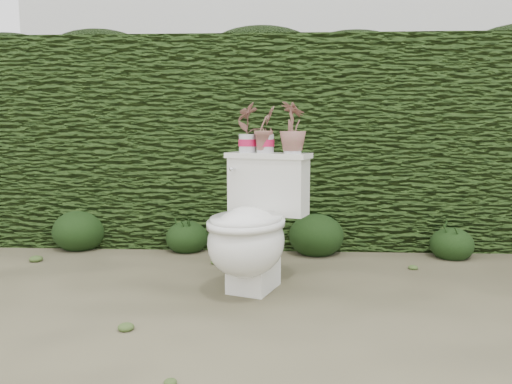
{
  "coord_description": "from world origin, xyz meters",
  "views": [
    {
      "loc": [
        0.15,
        -2.58,
        0.92
      ],
      "look_at": [
        0.01,
        0.32,
        0.55
      ],
      "focal_mm": 35.0,
      "sensor_mm": 36.0,
      "label": 1
    }
  ],
  "objects_px": {
    "potted_plant_center": "(265,131)",
    "toilet": "(252,229)",
    "potted_plant_left": "(247,129)",
    "potted_plant_right": "(293,129)"
  },
  "relations": [
    {
      "from": "potted_plant_right",
      "to": "potted_plant_center",
      "type": "bearing_deg",
      "value": 33.83
    },
    {
      "from": "potted_plant_center",
      "to": "potted_plant_right",
      "type": "bearing_deg",
      "value": -74.29
    },
    {
      "from": "toilet",
      "to": "potted_plant_left",
      "type": "height_order",
      "value": "potted_plant_left"
    },
    {
      "from": "potted_plant_left",
      "to": "potted_plant_center",
      "type": "bearing_deg",
      "value": 106.92
    },
    {
      "from": "potted_plant_left",
      "to": "potted_plant_right",
      "type": "bearing_deg",
      "value": 106.92
    },
    {
      "from": "toilet",
      "to": "potted_plant_left",
      "type": "relative_size",
      "value": 2.78
    },
    {
      "from": "potted_plant_center",
      "to": "toilet",
      "type": "bearing_deg",
      "value": -159.38
    },
    {
      "from": "potted_plant_left",
      "to": "potted_plant_right",
      "type": "xyz_separation_m",
      "value": [
        0.27,
        -0.1,
        -0.0
      ]
    },
    {
      "from": "potted_plant_left",
      "to": "potted_plant_center",
      "type": "relative_size",
      "value": 1.08
    },
    {
      "from": "potted_plant_right",
      "to": "toilet",
      "type": "bearing_deg",
      "value": 91.4
    }
  ]
}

